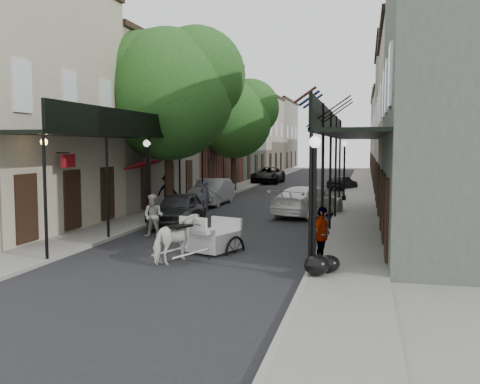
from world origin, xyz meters
The scene contains 24 objects.
ground centered at (0.00, 0.00, 0.00)m, with size 140.00×140.00×0.00m, color gray.
road centered at (0.00, 20.00, 0.01)m, with size 8.00×90.00×0.01m, color black.
sidewalk_left centered at (-5.00, 20.00, 0.06)m, with size 2.20×90.00×0.12m, color gray.
sidewalk_right centered at (5.00, 20.00, 0.06)m, with size 2.20×90.00×0.12m, color gray.
building_row_left centered at (-8.60, 30.00, 5.25)m, with size 5.00×80.00×10.50m, color #B4AA90.
building_row_right centered at (8.60, 30.00, 5.25)m, with size 5.00×80.00×10.50m, color gray.
gallery_left centered at (-4.79, 6.98, 4.05)m, with size 2.20×18.05×4.88m.
gallery_right centered at (4.79, 6.98, 4.05)m, with size 2.20×18.05×4.88m.
tree_near centered at (-4.20, 10.18, 6.49)m, with size 7.31×6.80×9.63m.
tree_far centered at (-4.25, 24.18, 5.84)m, with size 6.45×6.00×8.61m.
lamppost_right_near centered at (4.10, -2.00, 2.05)m, with size 0.32×0.32×3.71m.
lamppost_left centered at (-4.10, 6.00, 2.05)m, with size 0.32×0.32×3.71m.
lamppost_right_far centered at (4.10, 18.00, 2.05)m, with size 0.32×0.32×3.71m.
horse centered at (-0.16, -1.00, 0.73)m, with size 0.79×1.73×1.46m, color white.
carriage centered at (0.60, 1.15, 0.95)m, with size 1.97×2.44×2.45m.
pedestrian_walking centered at (-2.58, 3.00, 0.84)m, with size 0.82×0.64×1.69m, color #B8B6AD.
pedestrian_sidewalk_left centered at (-5.22, 11.43, 1.06)m, with size 1.21×0.70×1.87m, color gray.
pedestrian_sidewalk_right centered at (4.20, -0.64, 0.96)m, with size 0.98×0.41×1.68m, color gray.
car_left_near centered at (-2.60, 5.94, 0.75)m, with size 1.77×4.39×1.50m, color black.
car_left_mid centered at (-3.59, 14.55, 0.78)m, with size 1.65×4.74×1.56m, color #9A9BA0.
car_left_far centered at (-3.60, 33.56, 0.77)m, with size 2.56×5.55×1.54m, color black.
car_right_near centered at (2.60, 10.75, 0.76)m, with size 2.14×5.25×1.52m, color white.
car_right_far centered at (3.60, 27.77, 0.59)m, with size 1.40×3.48×1.19m, color black.
trash_bags centered at (4.32, -2.03, 0.39)m, with size 0.93×1.08×0.57m.
Camera 1 is at (5.43, -16.28, 3.58)m, focal length 40.00 mm.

